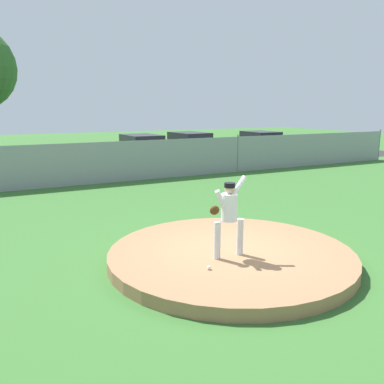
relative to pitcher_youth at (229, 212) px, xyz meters
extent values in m
plane|color=#386B2D|center=(0.26, 6.29, -1.16)|extent=(80.00, 80.00, 0.00)
cube|color=#2B2B2D|center=(0.26, 14.79, -1.15)|extent=(44.00, 7.00, 0.01)
cylinder|color=#99704C|center=(0.26, 0.29, -1.03)|extent=(5.03, 5.03, 0.25)
cylinder|color=silver|center=(-0.25, 0.00, -0.54)|extent=(0.13, 0.13, 0.73)
cylinder|color=silver|center=(0.27, 0.00, -0.54)|extent=(0.13, 0.13, 0.73)
cylinder|color=silver|center=(0.01, 0.00, 0.09)|extent=(0.32, 0.32, 0.53)
cylinder|color=silver|center=(0.19, 0.00, 0.46)|extent=(0.39, 0.09, 0.46)
cylinder|color=silver|center=(-0.17, 0.00, 0.22)|extent=(0.28, 0.09, 0.46)
ellipsoid|color=#4C2D14|center=(-0.29, 0.05, 0.05)|extent=(0.20, 0.12, 0.18)
sphere|color=tan|center=(0.01, 0.00, 0.45)|extent=(0.20, 0.20, 0.20)
cylinder|color=black|center=(0.01, 0.00, 0.52)|extent=(0.21, 0.21, 0.09)
sphere|color=white|center=(-0.66, -0.40, -0.87)|extent=(0.07, 0.07, 0.07)
cube|color=gray|center=(0.26, 10.29, -0.29)|extent=(34.23, 0.03, 1.73)
cylinder|color=slate|center=(7.10, 10.29, -0.24)|extent=(0.07, 0.07, 1.83)
cylinder|color=slate|center=(17.37, 10.29, -0.24)|extent=(0.07, 0.07, 1.83)
cube|color=#161E4C|center=(11.78, 14.67, -0.51)|extent=(1.91, 4.30, 0.64)
cube|color=black|center=(11.78, 14.67, 0.15)|extent=(1.72, 2.38, 0.68)
cylinder|color=black|center=(11.81, 15.99, -0.84)|extent=(1.89, 0.68, 0.64)
cylinder|color=black|center=(11.75, 13.35, -0.84)|extent=(1.89, 0.68, 0.64)
cube|color=tan|center=(3.64, 14.35, -0.45)|extent=(1.99, 4.44, 0.77)
cube|color=black|center=(3.64, 14.35, 0.24)|extent=(1.77, 2.47, 0.60)
cylinder|color=black|center=(3.59, 15.70, -0.84)|extent=(1.91, 0.71, 0.64)
cylinder|color=black|center=(3.70, 12.99, -0.84)|extent=(1.91, 0.71, 0.64)
cube|color=silver|center=(6.97, 15.18, -0.49)|extent=(2.12, 4.67, 0.70)
cube|color=black|center=(6.97, 15.18, 0.20)|extent=(1.84, 2.62, 0.67)
cylinder|color=black|center=(6.88, 16.59, -0.84)|extent=(1.93, 0.76, 0.64)
cylinder|color=black|center=(7.06, 13.77, -0.84)|extent=(1.93, 0.76, 0.64)
camera|label=1|loc=(-4.16, -6.43, 1.97)|focal=38.25mm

